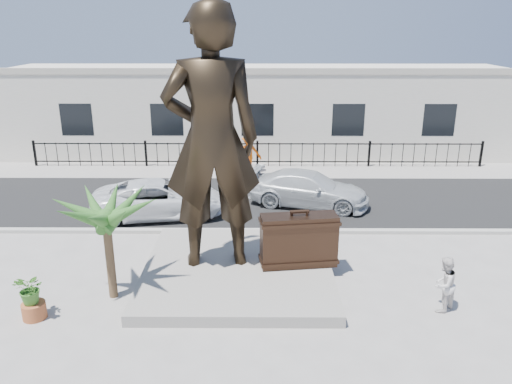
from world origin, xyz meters
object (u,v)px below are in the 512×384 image
statue (212,140)px  tourist (444,284)px  suitcase (299,240)px  car_white (160,198)px

statue → tourist: 6.85m
statue → suitcase: bearing=167.2°
suitcase → tourist: bearing=-36.3°
tourist → car_white: 10.30m
tourist → statue: bearing=-61.1°
statue → tourist: (5.75, -2.07, -3.10)m
tourist → car_white: size_ratio=0.30×
statue → car_white: bearing=-68.7°
statue → suitcase: (2.35, -0.21, -2.78)m
suitcase → car_white: (-4.72, 4.48, -0.36)m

